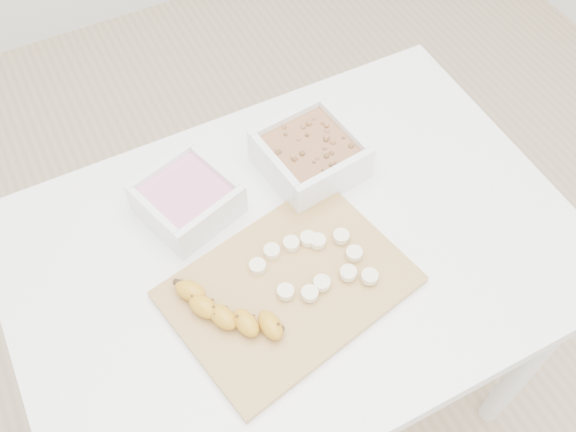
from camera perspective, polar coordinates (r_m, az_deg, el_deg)
name	(u,v)px	position (r m, az deg, el deg)	size (l,w,h in m)	color
ground	(293,392)	(1.82, 0.45, -15.40)	(3.50, 3.50, 0.00)	#C6AD89
table	(295,274)	(1.22, 0.65, -5.20)	(1.00, 0.70, 0.75)	white
bowl_yogurt	(187,198)	(1.17, -8.95, 1.55)	(0.19, 0.19, 0.07)	white
bowl_granola	(310,154)	(1.21, 1.97, 5.50)	(0.19, 0.19, 0.08)	white
cutting_board	(289,287)	(1.09, 0.08, -6.31)	(0.39, 0.28, 0.01)	#B28045
banana	(230,312)	(1.05, -5.15, -8.50)	(0.05, 0.19, 0.03)	#BE841C
banana_slices	(315,262)	(1.10, 2.39, -4.11)	(0.19, 0.15, 0.02)	#F6E5BC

